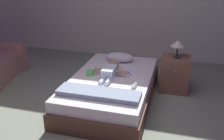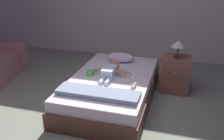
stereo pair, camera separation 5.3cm
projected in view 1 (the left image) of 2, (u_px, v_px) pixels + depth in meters
name	position (u px, v px, depth m)	size (l,w,h in m)	color
ground_plane	(93.00, 128.00, 3.28)	(8.00, 8.00, 0.00)	gray
bed	(112.00, 88.00, 3.90)	(1.20, 2.06, 0.41)	brown
pillow	(120.00, 57.00, 4.39)	(0.48, 0.26, 0.16)	silver
baby	(111.00, 70.00, 3.84)	(0.51, 0.66, 0.18)	silver
toothbrush	(129.00, 73.00, 3.91)	(0.09, 0.14, 0.02)	blue
nightstand	(175.00, 74.00, 4.23)	(0.46, 0.49, 0.57)	brown
lamp	(178.00, 44.00, 4.03)	(0.23, 0.23, 0.29)	#333338
blanket	(99.00, 93.00, 3.24)	(1.08, 0.30, 0.06)	#93A3BC
toy_block	(90.00, 73.00, 3.83)	(0.10, 0.10, 0.09)	#5DC35E
baby_bottle	(134.00, 85.00, 3.45)	(0.07, 0.11, 0.08)	white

